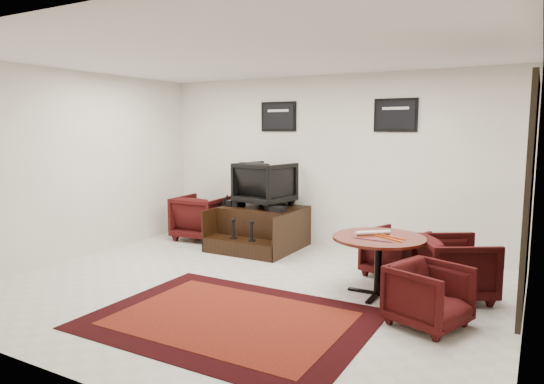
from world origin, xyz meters
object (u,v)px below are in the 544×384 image
Objects in this scene: armchair_side at (202,215)px; shine_podium at (261,229)px; table_chair_window at (455,265)px; shine_chair at (265,182)px; meeting_table at (379,244)px; table_chair_back at (395,250)px; table_chair_corner at (429,293)px.

shine_podium is at bearing 175.85° from armchair_side.
armchair_side is 1.08× the size of table_chair_window.
shine_podium is at bearing 99.14° from shine_chair.
meeting_table is at bearing 81.57° from table_chair_window.
table_chair_window is (0.82, -0.48, 0.04)m from table_chair_back.
table_chair_corner is (3.09, -2.13, -0.73)m from shine_chair.
table_chair_back is at bearing 28.40° from table_chair_window.
shine_chair is 0.77× the size of meeting_table.
table_chair_corner reaches higher than shine_podium.
armchair_side reaches higher than shine_podium.
table_chair_back is at bearing 167.55° from armchair_side.
shine_chair reaches higher than table_chair_corner.
shine_podium is at bearing 6.74° from table_chair_back.
armchair_side is 4.52m from table_chair_window.
table_chair_window is at bearing 22.66° from meeting_table.
table_chair_back is (3.58, -0.52, -0.08)m from armchair_side.
armchair_side is (-1.22, -0.14, -0.65)m from shine_chair.
shine_chair is 1.39m from armchair_side.
shine_chair reaches higher than armchair_side.
meeting_table is at bearing -29.45° from shine_podium.
meeting_table is at bearing 157.23° from shine_chair.
table_chair_back is (-0.02, 0.82, -0.26)m from meeting_table.
shine_chair is 3.45m from table_chair_window.
table_chair_corner is (4.31, -1.99, -0.08)m from armchair_side.
table_chair_corner is at bearing 154.57° from shine_chair.
meeting_table is (2.38, -1.48, -0.46)m from shine_chair.
shine_podium is 1.68× the size of table_chair_window.
meeting_table is at bearing 67.81° from table_chair_corner.
table_chair_window is (3.18, -1.14, -0.68)m from shine_chair.
meeting_table and table_chair_back have the same top height.
table_chair_corner is (3.09, -1.99, 0.04)m from shine_podium.
table_chair_back is 0.96m from table_chair_window.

